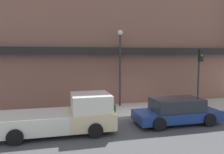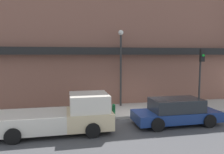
# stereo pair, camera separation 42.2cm
# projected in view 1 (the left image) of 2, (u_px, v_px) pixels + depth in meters

# --- Properties ---
(ground_plane) EXTENTS (80.00, 80.00, 0.00)m
(ground_plane) POSITION_uv_depth(u_px,v_px,m) (138.00, 118.00, 12.98)
(ground_plane) COLOR #424244
(sidewalk) EXTENTS (36.00, 3.33, 0.18)m
(sidewalk) POSITION_uv_depth(u_px,v_px,m) (129.00, 110.00, 14.58)
(sidewalk) COLOR #B7B2A8
(sidewalk) RESTS_ON ground
(building) EXTENTS (19.80, 3.80, 10.77)m
(building) POSITION_uv_depth(u_px,v_px,m) (117.00, 38.00, 17.12)
(building) COLOR brown
(building) RESTS_ON ground
(pickup_truck) EXTENTS (5.48, 2.30, 1.86)m
(pickup_truck) POSITION_uv_depth(u_px,v_px,m) (65.00, 116.00, 10.55)
(pickup_truck) COLOR beige
(pickup_truck) RESTS_ON ground
(parked_car) EXTENTS (4.65, 1.99, 1.41)m
(parked_car) POSITION_uv_depth(u_px,v_px,m) (176.00, 111.00, 11.97)
(parked_car) COLOR navy
(parked_car) RESTS_ON ground
(fire_hydrant) EXTENTS (0.21, 0.21, 0.70)m
(fire_hydrant) POSITION_uv_depth(u_px,v_px,m) (114.00, 110.00, 12.95)
(fire_hydrant) COLOR #196633
(fire_hydrant) RESTS_ON sidewalk
(street_lamp) EXTENTS (0.36, 0.36, 5.29)m
(street_lamp) POSITION_uv_depth(u_px,v_px,m) (120.00, 59.00, 15.17)
(street_lamp) COLOR #2D2D2D
(street_lamp) RESTS_ON sidewalk
(traffic_light) EXTENTS (0.28, 0.42, 3.95)m
(traffic_light) POSITION_uv_depth(u_px,v_px,m) (199.00, 68.00, 14.36)
(traffic_light) COLOR #2D2D2D
(traffic_light) RESTS_ON sidewalk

